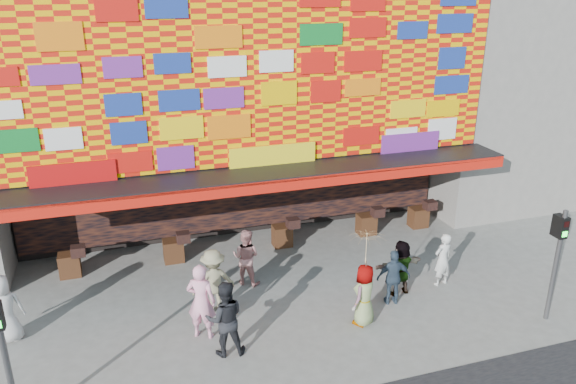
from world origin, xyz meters
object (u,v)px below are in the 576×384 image
(signal_right, at_px, (558,253))
(ped_e, at_px, (394,277))
(signal_left, at_px, (4,348))
(parasol, at_px, (367,248))
(ped_f, at_px, (401,268))
(ped_g, at_px, (364,295))
(ped_a, at_px, (4,309))
(ped_c, at_px, (225,319))
(ped_d, at_px, (214,281))
(ped_b, at_px, (201,301))
(ped_i, at_px, (246,257))
(ped_h, at_px, (443,259))

(signal_right, distance_m, ped_e, 4.05)
(signal_right, height_order, ped_e, signal_right)
(signal_left, bearing_deg, signal_right, 0.00)
(parasol, bearing_deg, ped_f, 33.23)
(ped_e, distance_m, ped_g, 1.30)
(parasol, bearing_deg, ped_a, 166.97)
(ped_g, bearing_deg, ped_a, -50.01)
(ped_c, height_order, parasol, parasol)
(ped_d, relative_size, ped_g, 1.07)
(ped_d, relative_size, ped_e, 1.12)
(signal_left, distance_m, ped_e, 9.23)
(signal_left, distance_m, signal_right, 12.40)
(signal_left, bearing_deg, ped_f, 13.63)
(ped_f, bearing_deg, signal_left, 8.07)
(signal_left, relative_size, ped_g, 1.85)
(ped_d, bearing_deg, ped_e, 160.83)
(signal_left, height_order, ped_a, signal_left)
(ped_f, relative_size, ped_g, 0.97)
(signal_left, height_order, ped_b, signal_left)
(ped_i, bearing_deg, parasol, 164.18)
(ped_a, height_order, ped_b, ped_b)
(ped_e, bearing_deg, ped_g, 38.47)
(ped_b, bearing_deg, signal_right, -165.32)
(signal_right, distance_m, ped_h, 3.06)
(ped_g, height_order, ped_i, ped_i)
(ped_c, relative_size, ped_i, 1.11)
(parasol, bearing_deg, ped_d, 153.32)
(ped_a, xyz_separation_m, ped_c, (4.86, -2.08, 0.06))
(signal_left, relative_size, ped_e, 1.93)
(signal_left, relative_size, ped_a, 1.74)
(parasol, bearing_deg, ped_b, 170.17)
(ped_g, bearing_deg, ped_c, -34.84)
(signal_right, relative_size, ped_c, 1.63)
(signal_left, bearing_deg, parasol, 9.08)
(ped_e, bearing_deg, ped_c, 18.94)
(ped_d, bearing_deg, signal_right, 154.00)
(ped_f, bearing_deg, ped_h, 177.50)
(ped_h, relative_size, ped_i, 0.95)
(ped_e, bearing_deg, parasol, 38.47)
(ped_g, height_order, parasol, parasol)
(ped_d, relative_size, ped_i, 1.05)
(ped_i, bearing_deg, ped_g, 164.18)
(signal_left, distance_m, ped_g, 8.01)
(ped_i, bearing_deg, signal_right, -175.77)
(ped_h, bearing_deg, ped_g, 8.76)
(ped_c, relative_size, parasol, 1.04)
(ped_d, distance_m, ped_g, 3.87)
(ped_a, height_order, ped_f, ped_a)
(ped_h, distance_m, ped_i, 5.54)
(ped_c, height_order, ped_h, ped_c)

